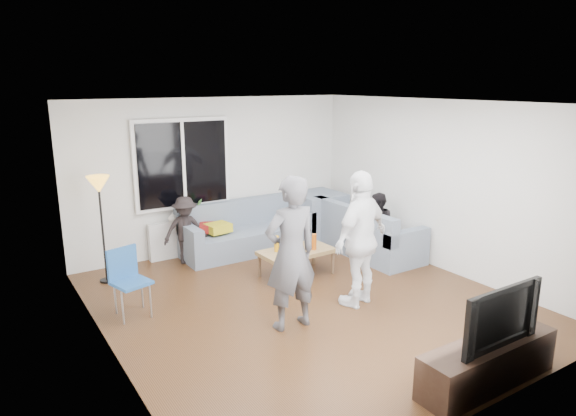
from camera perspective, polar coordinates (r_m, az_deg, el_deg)
floor at (r=6.93m, az=2.02°, el=-10.57°), size 5.00×5.50×0.04m
ceiling at (r=6.31m, az=2.23°, el=11.82°), size 5.00×5.50×0.04m
wall_back at (r=8.86m, az=-8.18°, el=3.72°), size 5.00×0.04×2.60m
wall_front at (r=4.60m, az=22.36°, el=-6.90°), size 5.00×0.04×2.60m
wall_left at (r=5.51m, az=-20.00°, el=-3.32°), size 0.04×5.50×2.60m
wall_right at (r=8.16m, az=16.82°, el=2.39°), size 0.04×5.50×2.60m
window_frame at (r=8.51m, az=-11.69°, el=4.86°), size 1.62×0.06×1.47m
window_glass at (r=8.48m, az=-11.59°, el=4.83°), size 1.50×0.02×1.35m
window_mullion at (r=8.47m, az=-11.57°, el=4.82°), size 0.05×0.03×1.35m
radiator at (r=8.75m, az=-11.20°, el=-3.21°), size 1.30×0.12×0.62m
potted_plant at (r=8.67m, az=-10.03°, el=-0.05°), size 0.21×0.18×0.33m
vase at (r=8.54m, az=-12.74°, el=-1.01°), size 0.18×0.18×0.16m
sofa_back_section at (r=8.77m, az=-4.53°, el=-2.16°), size 2.30×0.85×0.85m
sofa_right_section at (r=8.76m, az=8.88°, el=-2.31°), size 2.00×0.85×0.85m
sofa_corner at (r=9.52m, az=3.28°, el=-0.83°), size 0.85×0.85×0.85m
cushion_yellow at (r=8.49m, az=-7.82°, el=-2.20°), size 0.42×0.37×0.14m
cushion_red at (r=8.52m, az=-8.62°, el=-2.17°), size 0.45×0.43×0.13m
coffee_table at (r=7.74m, az=0.93°, el=-6.09°), size 1.12×0.63×0.40m
pitcher at (r=7.64m, az=0.83°, el=-4.10°), size 0.17×0.17×0.17m
side_chair at (r=6.66m, az=-17.06°, el=-8.06°), size 0.49×0.49×0.86m
floor_lamp at (r=7.78m, az=-19.98°, el=-2.36°), size 0.32×0.32×1.56m
player_left at (r=5.93m, az=0.33°, el=-5.10°), size 0.68×0.46×1.84m
player_right at (r=6.63m, az=8.14°, el=-3.43°), size 1.12×0.71×1.78m
spectator_right at (r=8.54m, az=10.05°, el=-1.95°), size 0.46×0.57×1.09m
spectator_back at (r=8.32m, az=-11.37°, el=-2.43°), size 0.75×0.50×1.09m
tv_console at (r=5.49m, az=21.40°, el=-15.80°), size 1.60×0.40×0.44m
television at (r=5.26m, az=21.90°, el=-10.87°), size 1.04×0.14×0.60m
bottle_d at (r=7.66m, az=2.93°, el=-3.78°), size 0.07×0.07×0.24m
bottle_a at (r=7.57m, az=-1.28°, el=-4.01°), size 0.07×0.07×0.24m
bottle_e at (r=7.94m, az=2.36°, el=-3.20°), size 0.07×0.07×0.23m
bottle_b at (r=7.49m, az=0.44°, el=-4.28°), size 0.08×0.08×0.22m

